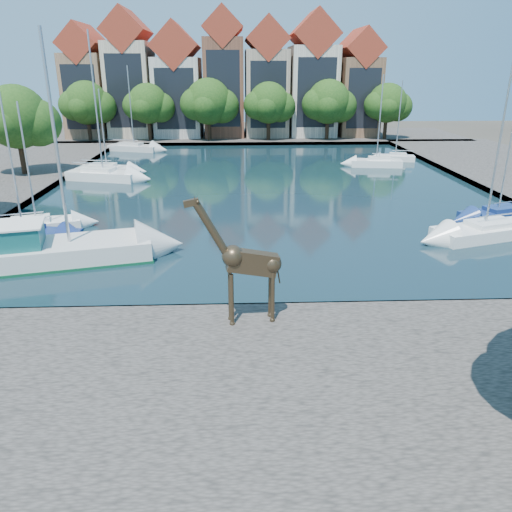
{
  "coord_description": "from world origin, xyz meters",
  "views": [
    {
      "loc": [
        -2.56,
        -18.67,
        9.62
      ],
      "look_at": [
        -1.8,
        -0.3,
        2.69
      ],
      "focal_mm": 35.0,
      "sensor_mm": 36.0,
      "label": 1
    }
  ],
  "objects": [
    {
      "name": "far_tree_mid_east",
      "position": [
        2.1,
        50.49,
        5.13
      ],
      "size": [
        7.02,
        5.4,
        7.52
      ],
      "color": "#332114",
      "rests_on": "far_quay"
    },
    {
      "name": "sailboat_left_d",
      "position": [
        -15.0,
        29.99,
        0.58
      ],
      "size": [
        5.65,
        2.62,
        7.78
      ],
      "color": "white",
      "rests_on": "water_basin"
    },
    {
      "name": "far_quay",
      "position": [
        0.0,
        56.0,
        0.25
      ],
      "size": [
        60.0,
        16.0,
        0.5
      ],
      "primitive_type": "cube",
      "color": "#554F4A",
      "rests_on": "ground"
    },
    {
      "name": "far_tree_far_east",
      "position": [
        18.09,
        50.49,
        5.08
      ],
      "size": [
        6.76,
        5.2,
        7.36
      ],
      "color": "#332114",
      "rests_on": "far_quay"
    },
    {
      "name": "near_quay",
      "position": [
        0.0,
        -7.0,
        0.25
      ],
      "size": [
        50.0,
        14.0,
        0.5
      ],
      "primitive_type": "cube",
      "color": "#554F4A",
      "rests_on": "ground"
    },
    {
      "name": "water_basin",
      "position": [
        0.0,
        24.0,
        0.04
      ],
      "size": [
        38.0,
        50.0,
        0.08
      ],
      "primitive_type": "cube",
      "color": "black",
      "rests_on": "ground"
    },
    {
      "name": "townhouse_west_mid",
      "position": [
        -17.0,
        55.99,
        8.23
      ],
      "size": [
        5.94,
        9.18,
        16.79
      ],
      "color": "beige",
      "rests_on": "far_quay"
    },
    {
      "name": "motorsailer",
      "position": [
        -12.83,
        5.89,
        0.95
      ],
      "size": [
        11.09,
        5.59,
        11.35
      ],
      "color": "silver",
      "rests_on": "water_basin"
    },
    {
      "name": "far_tree_east",
      "position": [
        10.11,
        50.49,
        5.24
      ],
      "size": [
        7.54,
        5.8,
        7.84
      ],
      "color": "#332114",
      "rests_on": "far_quay"
    },
    {
      "name": "far_tree_mid_west",
      "position": [
        -5.89,
        50.49,
        5.29
      ],
      "size": [
        7.8,
        6.0,
        8.0
      ],
      "color": "#332114",
      "rests_on": "far_quay"
    },
    {
      "name": "sailboat_left_a",
      "position": [
        -15.0,
        11.66,
        0.57
      ],
      "size": [
        5.46,
        3.29,
        7.78
      ],
      "color": "white",
      "rests_on": "water_basin"
    },
    {
      "name": "sailboat_right_c",
      "position": [
        12.0,
        32.38,
        0.63
      ],
      "size": [
        5.3,
        2.45,
        8.98
      ],
      "color": "white",
      "rests_on": "water_basin"
    },
    {
      "name": "townhouse_center",
      "position": [
        -4.0,
        55.99,
        8.36
      ],
      "size": [
        5.44,
        9.18,
        16.93
      ],
      "color": "brown",
      "rests_on": "far_quay"
    },
    {
      "name": "townhouse_west_end",
      "position": [
        -23.0,
        55.99,
        7.36
      ],
      "size": [
        5.44,
        9.18,
        14.93
      ],
      "color": "#906C4F",
      "rests_on": "far_quay"
    },
    {
      "name": "sailboat_right_a",
      "position": [
        12.31,
        9.19,
        0.65
      ],
      "size": [
        6.77,
        4.07,
        11.78
      ],
      "color": "white",
      "rests_on": "water_basin"
    },
    {
      "name": "townhouse_east_inner",
      "position": [
        2.0,
        55.99,
        7.73
      ],
      "size": [
        5.94,
        9.18,
        15.79
      ],
      "color": "tan",
      "rests_on": "far_quay"
    },
    {
      "name": "side_tree_left_far",
      "position": [
        -21.9,
        27.99,
        5.38
      ],
      "size": [
        7.28,
        5.6,
        7.88
      ],
      "color": "#332114",
      "rests_on": "left_quay"
    },
    {
      "name": "townhouse_east_mid",
      "position": [
        8.5,
        55.99,
        8.1
      ],
      "size": [
        6.43,
        9.18,
        16.65
      ],
      "color": "beige",
      "rests_on": "far_quay"
    },
    {
      "name": "sailboat_right_b",
      "position": [
        15.0,
        12.91,
        0.58
      ],
      "size": [
        5.6,
        3.39,
        10.67
      ],
      "color": "navy",
      "rests_on": "water_basin"
    },
    {
      "name": "sailboat_left_c",
      "position": [
        -14.58,
        26.85,
        0.72
      ],
      "size": [
        6.81,
        3.87,
        12.56
      ],
      "color": "white",
      "rests_on": "water_basin"
    },
    {
      "name": "sailboat_right_d",
      "position": [
        15.0,
        35.64,
        0.58
      ],
      "size": [
        4.25,
        2.2,
        8.36
      ],
      "color": "silver",
      "rests_on": "water_basin"
    },
    {
      "name": "giraffe_statue",
      "position": [
        -2.24,
        -1.54,
        2.92
      ],
      "size": [
        3.45,
        0.85,
        4.92
      ],
      "color": "#3C2E1E",
      "rests_on": "near_quay"
    },
    {
      "name": "townhouse_west_inner",
      "position": [
        -10.5,
        55.99,
        7.35
      ],
      "size": [
        6.43,
        9.18,
        15.15
      ],
      "color": "beige",
      "rests_on": "far_quay"
    },
    {
      "name": "far_tree_west",
      "position": [
        -13.91,
        50.49,
        5.08
      ],
      "size": [
        6.76,
        5.2,
        7.36
      ],
      "color": "#332114",
      "rests_on": "far_quay"
    },
    {
      "name": "sailboat_left_e",
      "position": [
        -15.0,
        44.0,
        0.62
      ],
      "size": [
        6.53,
        3.91,
        9.87
      ],
      "color": "beige",
      "rests_on": "water_basin"
    },
    {
      "name": "sailboat_left_b",
      "position": [
        -15.0,
        9.6,
        0.57
      ],
      "size": [
        6.72,
        3.64,
        9.24
      ],
      "color": "navy",
      "rests_on": "water_basin"
    },
    {
      "name": "far_tree_far_west",
      "position": [
        -21.9,
        50.49,
        5.18
      ],
      "size": [
        7.28,
        5.6,
        7.68
      ],
      "color": "#332114",
      "rests_on": "far_quay"
    },
    {
      "name": "ground",
      "position": [
        0.0,
        0.0,
        0.0
      ],
      "size": [
        160.0,
        160.0,
        0.0
      ],
      "primitive_type": "plane",
      "color": "#38332B",
      "rests_on": "ground"
    },
    {
      "name": "townhouse_east_end",
      "position": [
        15.0,
        55.99,
        7.11
      ],
      "size": [
        5.44,
        9.18,
        14.43
      ],
      "color": "brown",
      "rests_on": "far_quay"
    }
  ]
}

